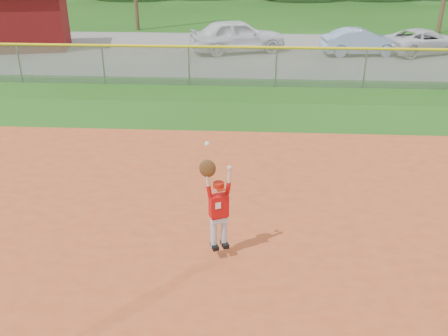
{
  "coord_description": "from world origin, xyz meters",
  "views": [
    {
      "loc": [
        -0.84,
        -8.84,
        5.38
      ],
      "look_at": [
        -1.39,
        0.2,
        1.1
      ],
      "focal_mm": 40.0,
      "sensor_mm": 36.0,
      "label": 1
    }
  ],
  "objects_px": {
    "car_blue": "(361,42)",
    "car_white_b": "(424,41)",
    "utility_shed": "(29,19)",
    "ballplayer": "(217,205)",
    "car_white_a": "(238,36)"
  },
  "relations": [
    {
      "from": "car_white_b",
      "to": "utility_shed",
      "type": "relative_size",
      "value": 0.93
    },
    {
      "from": "ballplayer",
      "to": "car_blue",
      "type": "bearing_deg",
      "value": 71.56
    },
    {
      "from": "car_white_b",
      "to": "car_white_a",
      "type": "bearing_deg",
      "value": 66.48
    },
    {
      "from": "car_white_a",
      "to": "utility_shed",
      "type": "xyz_separation_m",
      "value": [
        -10.44,
        0.19,
        0.69
      ]
    },
    {
      "from": "car_white_b",
      "to": "ballplayer",
      "type": "height_order",
      "value": "ballplayer"
    },
    {
      "from": "car_white_a",
      "to": "car_blue",
      "type": "distance_m",
      "value": 5.95
    },
    {
      "from": "car_blue",
      "to": "utility_shed",
      "type": "relative_size",
      "value": 0.82
    },
    {
      "from": "car_white_a",
      "to": "car_blue",
      "type": "height_order",
      "value": "car_white_a"
    },
    {
      "from": "car_white_a",
      "to": "car_white_b",
      "type": "distance_m",
      "value": 9.08
    },
    {
      "from": "utility_shed",
      "to": "ballplayer",
      "type": "distance_m",
      "value": 20.51
    },
    {
      "from": "car_white_a",
      "to": "ballplayer",
      "type": "bearing_deg",
      "value": 162.2
    },
    {
      "from": "car_white_b",
      "to": "ballplayer",
      "type": "xyz_separation_m",
      "value": [
        -8.81,
        -17.56,
        0.49
      ]
    },
    {
      "from": "car_blue",
      "to": "utility_shed",
      "type": "height_order",
      "value": "utility_shed"
    },
    {
      "from": "car_blue",
      "to": "car_white_b",
      "type": "bearing_deg",
      "value": -87.51
    },
    {
      "from": "car_white_b",
      "to": "utility_shed",
      "type": "distance_m",
      "value": 19.54
    }
  ]
}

